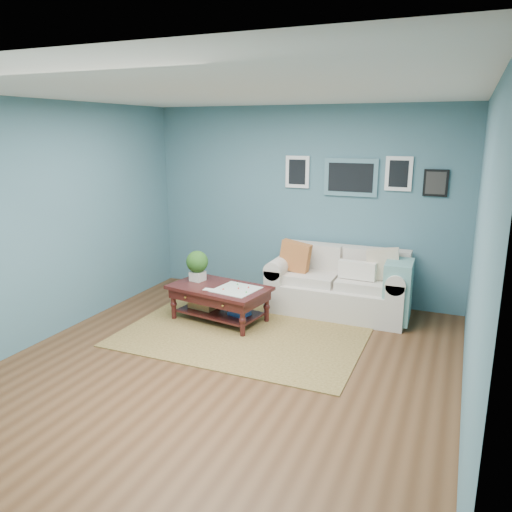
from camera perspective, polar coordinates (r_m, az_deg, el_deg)
The scene contains 4 objects.
room_shell at distance 4.86m, azimuth -3.17°, elevation 2.24°, with size 5.00×5.02×2.70m.
area_rug at distance 6.15m, azimuth -0.89°, elevation -8.37°, with size 2.81×2.25×0.01m, color brown.
loveseat at distance 6.68m, azimuth 10.08°, elevation -3.26°, with size 1.84×0.84×0.95m.
coffee_table at distance 6.36m, azimuth -4.63°, elevation -4.04°, with size 1.32×0.90×0.86m.
Camera 1 is at (2.12, -4.21, 2.37)m, focal length 35.00 mm.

